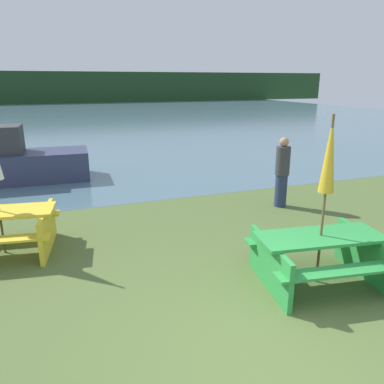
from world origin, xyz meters
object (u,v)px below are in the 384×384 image
(boat, at_px, (14,161))
(person, at_px, (282,172))
(picnic_table_green, at_px, (319,253))
(picnic_table_yellow, at_px, (2,227))
(umbrella_gold, at_px, (329,157))

(boat, relative_size, person, 2.41)
(picnic_table_green, bearing_deg, picnic_table_yellow, 148.77)
(picnic_table_yellow, relative_size, person, 1.18)
(boat, xyz_separation_m, person, (5.99, -4.63, 0.21))
(boat, bearing_deg, picnic_table_green, -57.01)
(boat, height_order, person, boat)
(umbrella_gold, distance_m, person, 3.61)
(picnic_table_yellow, bearing_deg, boat, 92.05)
(picnic_table_green, distance_m, umbrella_gold, 1.40)
(picnic_table_green, relative_size, picnic_table_yellow, 1.04)
(person, bearing_deg, umbrella_gold, -114.35)
(picnic_table_green, relative_size, person, 1.22)
(picnic_table_yellow, distance_m, boat, 5.13)
(umbrella_gold, height_order, boat, umbrella_gold)
(picnic_table_yellow, height_order, boat, boat)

